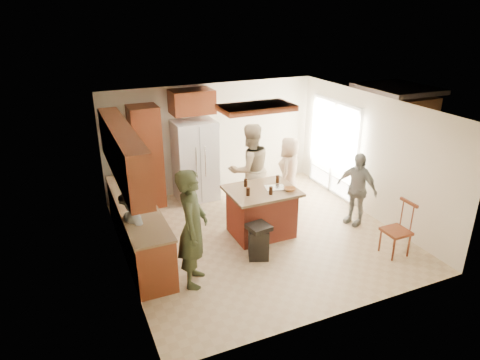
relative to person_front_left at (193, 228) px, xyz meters
name	(u,v)px	position (x,y,z in m)	size (l,w,h in m)	color
room_shell	(385,141)	(5.97, 2.56, -0.09)	(8.00, 5.20, 5.00)	tan
person_front_left	(193,228)	(0.00, 0.00, 0.00)	(0.70, 0.51, 1.92)	#333A21
person_behind_left	(250,170)	(1.84, 1.90, 0.00)	(0.94, 0.58, 1.93)	tan
person_behind_right	(289,171)	(2.83, 1.99, -0.21)	(0.73, 0.48, 1.50)	tan
person_side_right	(356,189)	(3.57, 0.61, -0.22)	(0.87, 0.45, 1.49)	gray
person_counter	(138,228)	(-0.70, 0.75, -0.22)	(0.96, 0.45, 1.48)	gray
left_cabinetry	(133,202)	(-0.65, 1.32, -0.01)	(0.64, 3.00, 2.30)	maroon
back_wall_units	(158,143)	(0.26, 3.12, 0.42)	(1.80, 0.60, 2.45)	maroon
refrigerator	(195,160)	(1.04, 3.04, -0.06)	(0.90, 0.76, 1.80)	white
kitchen_island	(261,211)	(1.65, 0.95, -0.49)	(1.28, 1.03, 0.93)	#AD412C
island_items	(274,188)	(1.86, 0.86, 0.01)	(0.97, 0.68, 0.15)	silver
trash_bin	(259,241)	(1.24, 0.23, -0.64)	(0.44, 0.44, 0.63)	black
spindle_chair	(397,231)	(3.50, -0.64, -0.51)	(0.42, 0.42, 0.99)	maroon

